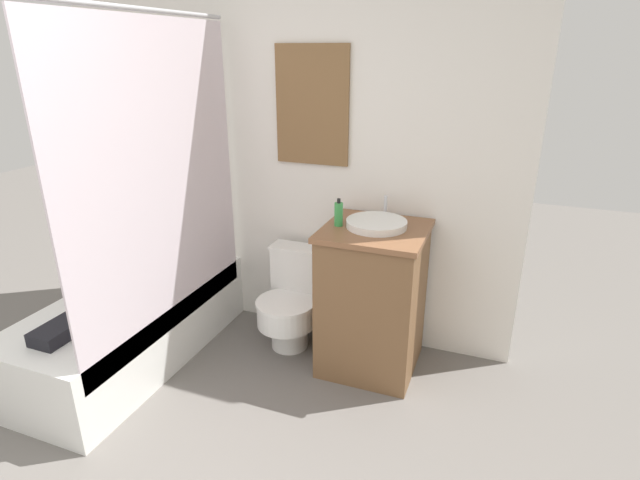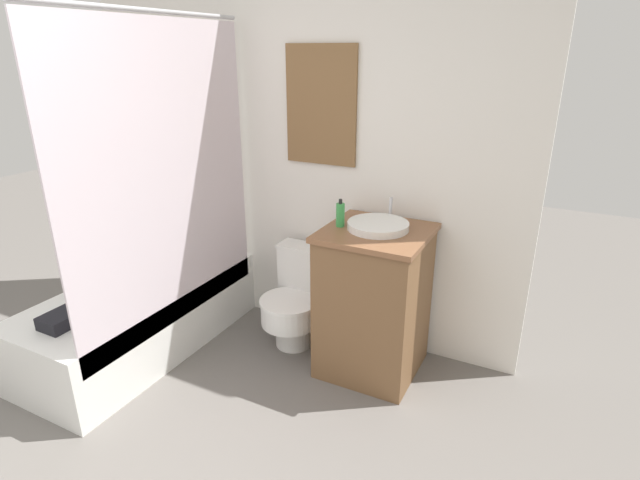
{
  "view_description": "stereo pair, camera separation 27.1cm",
  "coord_description": "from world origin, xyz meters",
  "views": [
    {
      "loc": [
        1.36,
        -0.54,
        1.79
      ],
      "look_at": [
        0.45,
        1.83,
        0.82
      ],
      "focal_mm": 28.0,
      "sensor_mm": 36.0,
      "label": 1
    },
    {
      "loc": [
        1.61,
        -0.43,
        1.79
      ],
      "look_at": [
        0.45,
        1.83,
        0.82
      ],
      "focal_mm": 28.0,
      "sensor_mm": 36.0,
      "label": 2
    }
  ],
  "objects": [
    {
      "name": "shower_area",
      "position": [
        -0.65,
        1.52,
        0.27
      ],
      "size": [
        0.68,
        1.51,
        1.98
      ],
      "color": "white",
      "rests_on": "ground_plane"
    },
    {
      "name": "toilet",
      "position": [
        0.18,
        2.03,
        0.3
      ],
      "size": [
        0.37,
        0.48,
        0.62
      ],
      "color": "white",
      "rests_on": "ground_plane"
    },
    {
      "name": "sink",
      "position": [
        0.71,
        2.0,
        0.89
      ],
      "size": [
        0.34,
        0.37,
        0.13
      ],
      "color": "white",
      "rests_on": "vanity"
    },
    {
      "name": "wall_back",
      "position": [
        0.01,
        2.3,
        1.26
      ],
      "size": [
        3.01,
        0.07,
        2.5
      ],
      "color": "white",
      "rests_on": "ground_plane"
    },
    {
      "name": "vanity",
      "position": [
        0.71,
        1.98,
        0.44
      ],
      "size": [
        0.57,
        0.56,
        0.87
      ],
      "color": "brown",
      "rests_on": "ground_plane"
    },
    {
      "name": "soap_bottle",
      "position": [
        0.51,
        1.95,
        0.94
      ],
      "size": [
        0.05,
        0.05,
        0.16
      ],
      "color": "green",
      "rests_on": "vanity"
    }
  ]
}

